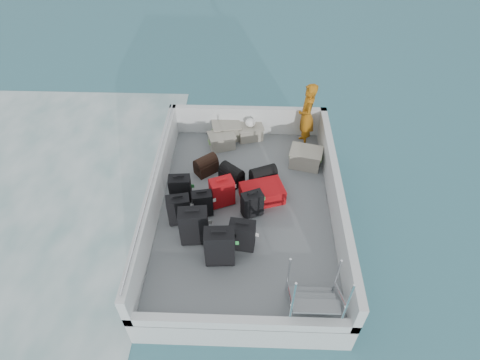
{
  "coord_description": "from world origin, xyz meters",
  "views": [
    {
      "loc": [
        0.08,
        -5.26,
        6.56
      ],
      "look_at": [
        -0.11,
        0.39,
        1.0
      ],
      "focal_mm": 30.0,
      "sensor_mm": 36.0,
      "label": 1
    }
  ],
  "objects_px": {
    "suitcase_3": "(220,247)",
    "crate_3": "(305,158)",
    "passenger": "(307,116)",
    "suitcase_6": "(242,236)",
    "crate_0": "(222,141)",
    "suitcase_4": "(203,204)",
    "suitcase_8": "(262,193)",
    "suitcase_7": "(252,204)",
    "suitcase_5": "(222,192)",
    "suitcase_2": "(180,189)",
    "crate_1": "(227,131)",
    "suitcase_1": "(179,210)",
    "crate_2": "(250,133)",
    "suitcase_0": "(194,226)"
  },
  "relations": [
    {
      "from": "suitcase_4",
      "to": "suitcase_8",
      "type": "relative_size",
      "value": 0.68
    },
    {
      "from": "suitcase_3",
      "to": "crate_3",
      "type": "xyz_separation_m",
      "value": [
        1.67,
        2.54,
        -0.19
      ]
    },
    {
      "from": "suitcase_3",
      "to": "crate_0",
      "type": "relative_size",
      "value": 1.4
    },
    {
      "from": "suitcase_6",
      "to": "crate_0",
      "type": "xyz_separation_m",
      "value": [
        -0.54,
        2.79,
        -0.15
      ]
    },
    {
      "from": "suitcase_2",
      "to": "suitcase_8",
      "type": "distance_m",
      "value": 1.62
    },
    {
      "from": "suitcase_4",
      "to": "crate_1",
      "type": "xyz_separation_m",
      "value": [
        0.32,
        2.38,
        -0.1
      ]
    },
    {
      "from": "crate_3",
      "to": "suitcase_4",
      "type": "bearing_deg",
      "value": -144.58
    },
    {
      "from": "suitcase_0",
      "to": "suitcase_5",
      "type": "relative_size",
      "value": 1.24
    },
    {
      "from": "suitcase_3",
      "to": "suitcase_5",
      "type": "distance_m",
      "value": 1.35
    },
    {
      "from": "suitcase_1",
      "to": "suitcase_8",
      "type": "distance_m",
      "value": 1.69
    },
    {
      "from": "suitcase_4",
      "to": "suitcase_8",
      "type": "xyz_separation_m",
      "value": [
        1.14,
        0.43,
        -0.12
      ]
    },
    {
      "from": "suitcase_0",
      "to": "passenger",
      "type": "bearing_deg",
      "value": 46.65
    },
    {
      "from": "crate_2",
      "to": "crate_3",
      "type": "relative_size",
      "value": 0.85
    },
    {
      "from": "suitcase_1",
      "to": "suitcase_7",
      "type": "distance_m",
      "value": 1.38
    },
    {
      "from": "suitcase_8",
      "to": "crate_3",
      "type": "xyz_separation_m",
      "value": [
        0.94,
        1.05,
        0.03
      ]
    },
    {
      "from": "suitcase_2",
      "to": "suitcase_4",
      "type": "bearing_deg",
      "value": -41.68
    },
    {
      "from": "crate_0",
      "to": "crate_2",
      "type": "height_order",
      "value": "crate_0"
    },
    {
      "from": "suitcase_7",
      "to": "crate_3",
      "type": "height_order",
      "value": "suitcase_7"
    },
    {
      "from": "suitcase_5",
      "to": "suitcase_2",
      "type": "bearing_deg",
      "value": 152.44
    },
    {
      "from": "crate_3",
      "to": "suitcase_1",
      "type": "bearing_deg",
      "value": -146.09
    },
    {
      "from": "suitcase_5",
      "to": "crate_1",
      "type": "xyz_separation_m",
      "value": [
        -0.04,
        2.1,
        -0.13
      ]
    },
    {
      "from": "suitcase_4",
      "to": "crate_0",
      "type": "distance_m",
      "value": 2.05
    },
    {
      "from": "suitcase_0",
      "to": "passenger",
      "type": "xyz_separation_m",
      "value": [
        2.19,
        2.88,
        0.38
      ]
    },
    {
      "from": "crate_2",
      "to": "suitcase_4",
      "type": "bearing_deg",
      "value": -110.04
    },
    {
      "from": "crate_3",
      "to": "passenger",
      "type": "height_order",
      "value": "passenger"
    },
    {
      "from": "suitcase_4",
      "to": "crate_3",
      "type": "height_order",
      "value": "suitcase_4"
    },
    {
      "from": "suitcase_4",
      "to": "suitcase_7",
      "type": "relative_size",
      "value": 1.01
    },
    {
      "from": "suitcase_3",
      "to": "suitcase_4",
      "type": "height_order",
      "value": "suitcase_3"
    },
    {
      "from": "suitcase_4",
      "to": "crate_3",
      "type": "xyz_separation_m",
      "value": [
        2.08,
        1.48,
        -0.09
      ]
    },
    {
      "from": "suitcase_1",
      "to": "suitcase_2",
      "type": "height_order",
      "value": "suitcase_1"
    },
    {
      "from": "suitcase_7",
      "to": "suitcase_3",
      "type": "bearing_deg",
      "value": -140.16
    },
    {
      "from": "suitcase_3",
      "to": "passenger",
      "type": "relative_size",
      "value": 0.5
    },
    {
      "from": "suitcase_1",
      "to": "suitcase_8",
      "type": "bearing_deg",
      "value": 10.72
    },
    {
      "from": "suitcase_3",
      "to": "crate_3",
      "type": "relative_size",
      "value": 1.21
    },
    {
      "from": "suitcase_5",
      "to": "suitcase_7",
      "type": "height_order",
      "value": "suitcase_5"
    },
    {
      "from": "suitcase_3",
      "to": "suitcase_6",
      "type": "xyz_separation_m",
      "value": [
        0.37,
        0.3,
        -0.07
      ]
    },
    {
      "from": "suitcase_6",
      "to": "crate_1",
      "type": "height_order",
      "value": "suitcase_6"
    },
    {
      "from": "crate_0",
      "to": "crate_2",
      "type": "bearing_deg",
      "value": 28.48
    },
    {
      "from": "crate_1",
      "to": "crate_0",
      "type": "bearing_deg",
      "value": -104.23
    },
    {
      "from": "suitcase_2",
      "to": "suitcase_4",
      "type": "relative_size",
      "value": 1.07
    },
    {
      "from": "crate_1",
      "to": "suitcase_8",
      "type": "bearing_deg",
      "value": -67.15
    },
    {
      "from": "crate_1",
      "to": "suitcase_5",
      "type": "bearing_deg",
      "value": -89.03
    },
    {
      "from": "passenger",
      "to": "suitcase_3",
      "type": "bearing_deg",
      "value": -25.47
    },
    {
      "from": "crate_0",
      "to": "suitcase_1",
      "type": "bearing_deg",
      "value": -106.12
    },
    {
      "from": "crate_1",
      "to": "suitcase_1",
      "type": "bearing_deg",
      "value": -105.87
    },
    {
      "from": "suitcase_0",
      "to": "suitcase_1",
      "type": "distance_m",
      "value": 0.55
    },
    {
      "from": "suitcase_1",
      "to": "crate_0",
      "type": "bearing_deg",
      "value": 62.5
    },
    {
      "from": "crate_0",
      "to": "crate_3",
      "type": "bearing_deg",
      "value": -16.72
    },
    {
      "from": "suitcase_5",
      "to": "suitcase_7",
      "type": "distance_m",
      "value": 0.65
    },
    {
      "from": "suitcase_6",
      "to": "passenger",
      "type": "bearing_deg",
      "value": 73.27
    }
  ]
}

